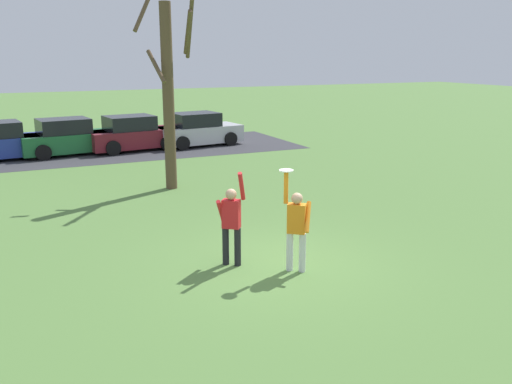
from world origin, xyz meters
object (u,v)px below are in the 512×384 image
at_px(person_catcher, 297,225).
at_px(parked_car_silver, 198,130).
at_px(parked_car_maroon, 132,134).
at_px(person_defender, 231,220).
at_px(frisbee_disc, 286,170).
at_px(bare_tree_tall, 169,89).
at_px(parked_car_green, 67,138).

relative_size(person_catcher, parked_car_silver, 0.48).
relative_size(parked_car_maroon, parked_car_silver, 1.00).
relative_size(person_defender, frisbee_disc, 7.20).
bearing_deg(parked_car_maroon, person_catcher, -98.25).
height_order(person_defender, parked_car_maroon, person_defender).
height_order(person_catcher, bare_tree_tall, bare_tree_tall).
xyz_separation_m(parked_car_green, parked_car_maroon, (2.86, -0.08, 0.00)).
height_order(person_catcher, person_defender, person_catcher).
height_order(frisbee_disc, bare_tree_tall, bare_tree_tall).
relative_size(frisbee_disc, bare_tree_tall, 0.04).
bearing_deg(person_defender, bare_tree_tall, 122.32).
bearing_deg(parked_car_silver, person_catcher, -109.40).
relative_size(person_catcher, frisbee_disc, 7.32).
xyz_separation_m(person_catcher, person_defender, (-1.06, 0.85, -0.00)).
bearing_deg(person_catcher, bare_tree_tall, -49.40).
bearing_deg(parked_car_silver, parked_car_maroon, 172.80).
distance_m(person_catcher, person_defender, 1.37).
distance_m(person_defender, parked_car_green, 15.29).
relative_size(person_defender, parked_car_green, 0.48).
height_order(person_defender, parked_car_silver, person_defender).
height_order(parked_car_maroon, parked_car_silver, same).
distance_m(person_defender, parked_car_silver, 15.78).
bearing_deg(parked_car_green, bare_tree_tall, -80.89).
relative_size(parked_car_green, bare_tree_tall, 0.61).
xyz_separation_m(frisbee_disc, parked_car_silver, (3.54, 15.85, -1.37)).
distance_m(parked_car_maroon, parked_car_silver, 3.16).
xyz_separation_m(person_catcher, parked_car_green, (-2.66, 16.06, -0.25)).
distance_m(parked_car_silver, bare_tree_tall, 9.12).
distance_m(person_catcher, frisbee_disc, 1.13).
height_order(person_catcher, frisbee_disc, frisbee_disc).
bearing_deg(person_catcher, parked_car_green, -41.83).
distance_m(frisbee_disc, parked_car_silver, 16.30).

